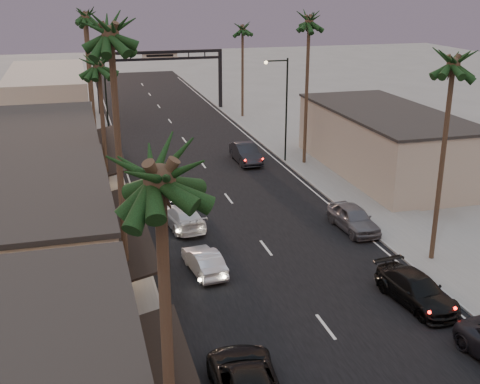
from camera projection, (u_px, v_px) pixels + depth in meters
ground at (219, 186)px, 46.68m from camera, size 200.00×200.00×0.00m
road at (205, 168)px, 51.23m from camera, size 14.00×120.00×0.02m
sidewalk_left at (88, 154)px, 55.20m from camera, size 5.00×92.00×0.12m
sidewalk_right at (283, 140)px, 59.96m from camera, size 5.00×92.00×0.12m
storefront_mid at (29, 243)px, 29.77m from camera, size 8.00×14.00×5.50m
storefront_far at (41, 161)px, 44.42m from camera, size 8.00×16.00×5.00m
storefront_dist at (49, 99)px, 65.19m from camera, size 8.00×20.00×6.00m
building_right at (384, 143)px, 49.36m from camera, size 8.00×18.00×5.00m
arch at (160, 65)px, 72.16m from camera, size 15.20×0.40×7.27m
streetlight_right at (283, 102)px, 51.21m from camera, size 2.13×0.30×9.00m
streetlight_left at (108, 85)px, 59.57m from camera, size 2.13×0.30×9.00m
palm_la at (159, 159)px, 12.53m from camera, size 3.20×3.20×13.20m
palm_lb at (110, 24)px, 23.73m from camera, size 3.20×3.20×15.20m
palm_lc at (98, 58)px, 37.43m from camera, size 3.20×3.20×12.20m
palm_ld at (86, 12)px, 54.09m from camera, size 3.20×3.20×14.20m
palm_ra at (454, 55)px, 30.50m from camera, size 3.20×3.20×13.20m
palm_rb at (309, 16)px, 48.38m from camera, size 3.20×3.20×14.20m
palm_rc at (243, 25)px, 67.23m from camera, size 3.20×3.20×12.20m
palm_far at (83, 12)px, 75.42m from camera, size 3.20×3.20×13.20m
oncoming_pickup at (246, 382)px, 22.55m from camera, size 2.91×5.61×1.51m
oncoming_silver at (204, 261)px, 32.57m from camera, size 1.88×4.17×1.33m
oncoming_white at (183, 216)px, 38.64m from camera, size 2.65×5.18×1.44m
oncoming_dgrey at (177, 187)px, 43.76m from camera, size 2.48×5.06×1.66m
curbside_black at (417, 290)px, 29.38m from camera, size 2.67×5.27×1.46m
curbside_grey at (353, 218)px, 38.14m from camera, size 2.08×4.75×1.59m
curbside_far at (246, 153)px, 52.54m from camera, size 1.80×5.08×1.67m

